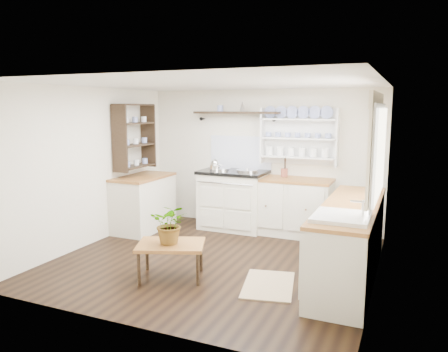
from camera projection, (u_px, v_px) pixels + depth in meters
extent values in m
cube|color=black|center=(215.00, 260.00, 5.78)|extent=(4.00, 3.80, 0.01)
cube|color=silver|center=(262.00, 159.00, 7.32)|extent=(4.00, 0.02, 2.30)
cube|color=silver|center=(379.00, 186.00, 4.81)|extent=(0.02, 3.80, 2.30)
cube|color=silver|center=(90.00, 167.00, 6.38)|extent=(0.02, 3.80, 2.30)
cube|color=white|center=(214.00, 83.00, 5.42)|extent=(4.00, 3.80, 0.01)
cube|color=white|center=(378.00, 153.00, 4.91)|extent=(0.04, 1.40, 1.00)
cube|color=white|center=(376.00, 153.00, 4.92)|extent=(0.02, 1.50, 1.10)
cube|color=beige|center=(377.00, 101.00, 4.84)|extent=(0.04, 1.55, 0.18)
cube|color=silver|center=(233.00, 201.00, 7.28)|extent=(1.05, 0.68, 0.93)
cube|color=black|center=(234.00, 172.00, 7.20)|extent=(1.09, 0.72, 0.05)
cylinder|color=silver|center=(220.00, 169.00, 7.29)|extent=(0.36, 0.36, 0.03)
cylinder|color=silver|center=(247.00, 170.00, 7.10)|extent=(0.36, 0.36, 0.03)
cylinder|color=silver|center=(224.00, 183.00, 6.87)|extent=(0.95, 0.02, 0.02)
cube|color=beige|center=(291.00, 207.00, 6.92)|extent=(1.25, 0.60, 0.88)
cube|color=brown|center=(292.00, 180.00, 6.86)|extent=(1.27, 0.63, 0.04)
cube|color=beige|center=(349.00, 242.00, 5.13)|extent=(0.60, 2.40, 0.88)
cube|color=brown|center=(351.00, 205.00, 5.06)|extent=(0.62, 2.43, 0.04)
cube|color=white|center=(341.00, 228.00, 4.40)|extent=(0.55, 0.60, 0.28)
cylinder|color=silver|center=(363.00, 211.00, 4.29)|extent=(0.02, 0.02, 0.22)
cube|color=beige|center=(144.00, 203.00, 7.19)|extent=(0.60, 1.10, 0.88)
cube|color=brown|center=(143.00, 177.00, 7.12)|extent=(0.62, 1.13, 0.04)
cube|color=white|center=(300.00, 136.00, 6.99)|extent=(1.20, 0.03, 0.90)
cube|color=white|center=(299.00, 136.00, 6.90)|extent=(1.20, 0.22, 0.02)
cylinder|color=navy|center=(299.00, 119.00, 6.87)|extent=(0.20, 0.02, 0.20)
cube|color=black|center=(237.00, 113.00, 7.24)|extent=(1.50, 0.24, 0.04)
cone|color=black|center=(204.00, 119.00, 7.58)|extent=(0.06, 0.20, 0.06)
cone|color=black|center=(276.00, 120.00, 7.07)|extent=(0.06, 0.20, 0.06)
cube|color=black|center=(134.00, 136.00, 7.07)|extent=(0.28, 0.80, 1.05)
cylinder|color=brown|center=(284.00, 173.00, 6.97)|extent=(0.11, 0.11, 0.13)
cube|color=brown|center=(171.00, 245.00, 5.15)|extent=(0.92, 0.80, 0.04)
cylinder|color=black|center=(139.00, 269.00, 4.97)|extent=(0.04, 0.04, 0.38)
cylinder|color=black|center=(147.00, 255.00, 5.42)|extent=(0.04, 0.04, 0.38)
cylinder|color=black|center=(198.00, 269.00, 4.95)|extent=(0.04, 0.04, 0.38)
cylinder|color=black|center=(201.00, 256.00, 5.39)|extent=(0.04, 0.04, 0.38)
imported|color=#3F7233|center=(170.00, 224.00, 5.11)|extent=(0.52, 0.48, 0.48)
cube|color=#8E6A52|center=(268.00, 285.00, 4.96)|extent=(0.71, 0.94, 0.02)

